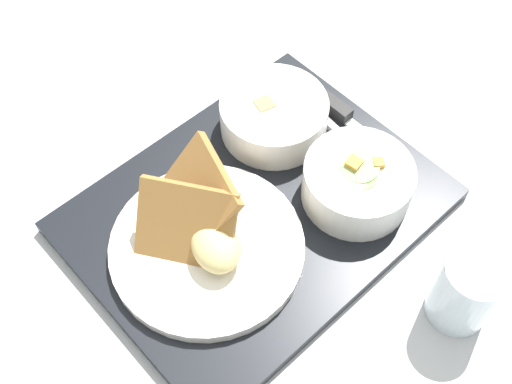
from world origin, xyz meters
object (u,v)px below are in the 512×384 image
knife (332,106)px  spoon (336,131)px  bowl_salad (358,181)px  bowl_soup (274,114)px  glass_water (465,293)px  plate_main (204,240)px

knife → spoon: bearing=-39.0°
bowl_salad → bowl_soup: (0.01, -0.14, -0.00)m
bowl_soup → spoon: 0.08m
glass_water → bowl_salad: bearing=-91.3°
plate_main → spoon: (-0.23, -0.04, -0.01)m
spoon → glass_water: 0.26m
bowl_soup → bowl_salad: bearing=95.6°
knife → glass_water: 0.30m
bowl_salad → knife: bearing=-119.4°
knife → glass_water: size_ratio=2.02×
plate_main → glass_water: size_ratio=2.29×
glass_water → plate_main: bearing=-50.9°
bowl_soup → glass_water: (-0.01, 0.31, -0.00)m
bowl_soup → knife: (-0.08, 0.02, -0.02)m
plate_main → knife: (-0.25, -0.07, -0.01)m
plate_main → glass_water: (-0.18, 0.22, 0.01)m
bowl_soup → plate_main: plate_main is taller
plate_main → knife: size_ratio=1.13×
bowl_soup → knife: bearing=164.9°
bowl_soup → spoon: size_ratio=0.97×
bowl_salad → glass_water: size_ratio=1.34×
glass_water → bowl_soup: bearing=-88.2°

